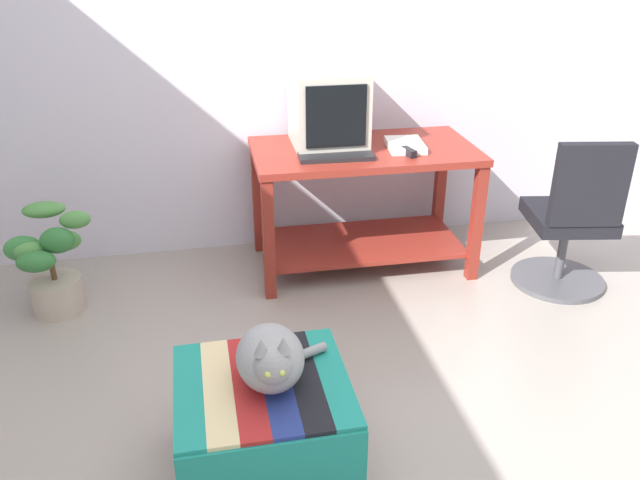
# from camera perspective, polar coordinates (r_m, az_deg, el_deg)

# --- Properties ---
(ground_plane) EXTENTS (14.00, 14.00, 0.00)m
(ground_plane) POSITION_cam_1_polar(r_m,az_deg,el_deg) (2.66, 5.61, -18.64)
(ground_plane) COLOR #9E9389
(back_wall) EXTENTS (8.00, 0.10, 2.60)m
(back_wall) POSITION_cam_1_polar(r_m,az_deg,el_deg) (3.94, -2.44, 17.64)
(back_wall) COLOR silver
(back_wall) RESTS_ON ground_plane
(desk) EXTENTS (1.27, 0.69, 0.73)m
(desk) POSITION_cam_1_polar(r_m,az_deg,el_deg) (3.78, 3.79, 4.68)
(desk) COLOR maroon
(desk) RESTS_ON ground_plane
(tv_monitor) EXTENTS (0.40, 0.44, 0.42)m
(tv_monitor) POSITION_cam_1_polar(r_m,az_deg,el_deg) (3.69, 0.72, 11.37)
(tv_monitor) COLOR #BCB7A8
(tv_monitor) RESTS_ON desk
(keyboard) EXTENTS (0.41, 0.17, 0.02)m
(keyboard) POSITION_cam_1_polar(r_m,az_deg,el_deg) (3.52, 1.41, 7.33)
(keyboard) COLOR black
(keyboard) RESTS_ON desk
(book) EXTENTS (0.23, 0.28, 0.04)m
(book) POSITION_cam_1_polar(r_m,az_deg,el_deg) (3.72, 7.46, 8.23)
(book) COLOR white
(book) RESTS_ON desk
(ottoman_with_blanket) EXTENTS (0.62, 0.59, 0.39)m
(ottoman_with_blanket) POSITION_cam_1_polar(r_m,az_deg,el_deg) (2.50, -4.90, -15.88)
(ottoman_with_blanket) COLOR #4C4238
(ottoman_with_blanket) RESTS_ON ground_plane
(cat) EXTENTS (0.36, 0.36, 0.26)m
(cat) POSITION_cam_1_polar(r_m,az_deg,el_deg) (2.32, -4.30, -10.26)
(cat) COLOR gray
(cat) RESTS_ON ottoman_with_blanket
(potted_plant) EXTENTS (0.46, 0.36, 0.58)m
(potted_plant) POSITION_cam_1_polar(r_m,az_deg,el_deg) (3.66, -22.45, -2.17)
(potted_plant) COLOR #B7A893
(potted_plant) RESTS_ON ground_plane
(office_chair) EXTENTS (0.52, 0.52, 0.89)m
(office_chair) POSITION_cam_1_polar(r_m,az_deg,el_deg) (3.81, 21.13, 1.22)
(office_chair) COLOR #4C4C51
(office_chair) RESTS_ON ground_plane
(stapler) EXTENTS (0.06, 0.12, 0.04)m
(stapler) POSITION_cam_1_polar(r_m,az_deg,el_deg) (3.59, 7.77, 7.63)
(stapler) COLOR black
(stapler) RESTS_ON desk
(pen) EXTENTS (0.11, 0.10, 0.01)m
(pen) POSITION_cam_1_polar(r_m,az_deg,el_deg) (3.78, 8.33, 8.24)
(pen) COLOR black
(pen) RESTS_ON desk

